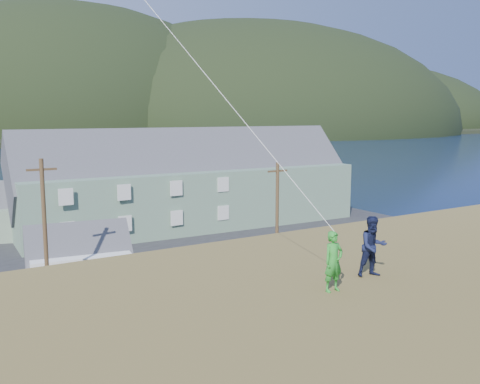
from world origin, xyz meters
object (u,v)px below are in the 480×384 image
Objects in this scene: shed_white at (79,259)px; kite_flyer_green at (333,261)px; kite_flyer_navy at (373,246)px; lodge at (191,181)px; shed_palegreen_far at (27,211)px.

kite_flyer_green is at bearing -82.06° from shed_white.
kite_flyer_green is at bearing -152.08° from kite_flyer_navy.
lodge is at bearing 50.87° from shed_white.
shed_white is at bearing -76.17° from shed_palegreen_far.
shed_white is 18.11m from shed_palegreen_far.
lodge reaches higher than shed_white.
kite_flyer_navy is (-13.76, -39.35, 3.27)m from lodge.
shed_palegreen_far is 43.77m from kite_flyer_green.
shed_palegreen_far reaches higher than shed_white.
kite_flyer_navy reaches higher than shed_palegreen_far.
lodge is 42.81m from kite_flyer_green.
lodge reaches higher than kite_flyer_navy.
kite_flyer_green is (-0.03, -25.33, 5.90)m from shed_white.
shed_white is at bearing -135.38° from lodge.
lodge reaches higher than shed_palegreen_far.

